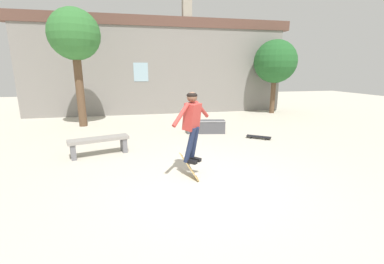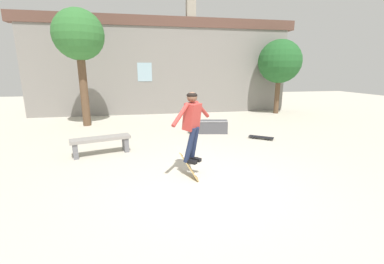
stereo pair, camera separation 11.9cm
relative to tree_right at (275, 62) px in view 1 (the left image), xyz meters
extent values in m
plane|color=beige|center=(-5.73, -7.65, -2.62)|extent=(40.00, 40.00, 0.00)
cube|color=gray|center=(-5.73, 1.13, -0.49)|extent=(13.16, 0.40, 4.26)
cube|color=brown|center=(-5.73, 1.13, 1.89)|extent=(13.82, 0.52, 0.48)
cube|color=gray|center=(-4.34, 1.13, 2.82)|extent=(0.44, 0.44, 1.39)
cube|color=#99B7C6|center=(-6.71, 0.92, -0.50)|extent=(0.70, 0.02, 0.90)
cylinder|color=brown|center=(0.00, 0.00, -1.70)|extent=(0.25, 0.25, 1.83)
sphere|color=#235B28|center=(0.00, 0.00, 0.02)|extent=(2.15, 2.15, 2.15)
cylinder|color=brown|center=(-9.16, -1.34, -1.22)|extent=(0.31, 0.31, 2.81)
sphere|color=#337033|center=(-9.16, -1.34, 0.90)|extent=(1.90, 1.90, 1.90)
cube|color=gray|center=(-8.03, -5.36, -2.18)|extent=(1.57, 0.79, 0.08)
cube|color=slate|center=(-8.65, -5.54, -2.42)|extent=(0.21, 0.35, 0.40)
cube|color=slate|center=(-7.42, -5.18, -2.42)|extent=(0.21, 0.35, 0.40)
cube|color=#4C4C51|center=(-4.60, -3.58, -2.39)|extent=(1.38, 0.62, 0.46)
cube|color=#B7B7BC|center=(-4.64, -3.76, -2.17)|extent=(1.32, 0.28, 0.02)
cube|color=#B23833|center=(-5.92, -7.19, -1.34)|extent=(0.44, 0.44, 0.57)
sphere|color=brown|center=(-5.92, -7.19, -0.94)|extent=(0.30, 0.30, 0.21)
ellipsoid|color=black|center=(-5.92, -7.19, -0.90)|extent=(0.31, 0.31, 0.12)
cylinder|color=#1E2847|center=(-5.86, -7.13, -1.93)|extent=(0.24, 0.30, 0.77)
cube|color=black|center=(-5.84, -7.15, -2.28)|extent=(0.26, 0.25, 0.07)
cylinder|color=#1E2847|center=(-5.98, -7.25, -1.93)|extent=(0.30, 0.23, 0.77)
cube|color=black|center=(-5.96, -7.27, -2.28)|extent=(0.26, 0.25, 0.07)
cylinder|color=#B23833|center=(-5.64, -6.91, -1.24)|extent=(0.43, 0.43, 0.43)
cylinder|color=#B23833|center=(-6.20, -7.48, -1.24)|extent=(0.43, 0.43, 0.43)
cube|color=#AD894C|center=(-5.98, -7.26, -2.42)|extent=(0.39, 0.69, 0.57)
cylinder|color=silver|center=(-5.90, -7.51, -2.47)|extent=(0.07, 0.05, 0.07)
cylinder|color=silver|center=(-5.81, -7.36, -2.60)|extent=(0.07, 0.05, 0.07)
cylinder|color=silver|center=(-6.08, -7.17, -2.20)|extent=(0.07, 0.05, 0.07)
cylinder|color=silver|center=(-5.98, -7.01, -2.32)|extent=(0.07, 0.05, 0.07)
cube|color=black|center=(-3.11, -4.72, -2.55)|extent=(0.76, 0.64, 0.02)
cylinder|color=black|center=(-2.85, -4.78, -2.59)|extent=(0.05, 0.05, 0.05)
cylinder|color=black|center=(-2.98, -4.96, -2.59)|extent=(0.05, 0.05, 0.05)
cylinder|color=black|center=(-3.24, -4.48, -2.59)|extent=(0.05, 0.05, 0.05)
cylinder|color=black|center=(-3.38, -4.66, -2.59)|extent=(0.05, 0.05, 0.05)
camera|label=1|loc=(-7.03, -12.26, -0.41)|focal=24.00mm
camera|label=2|loc=(-6.92, -12.28, -0.41)|focal=24.00mm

